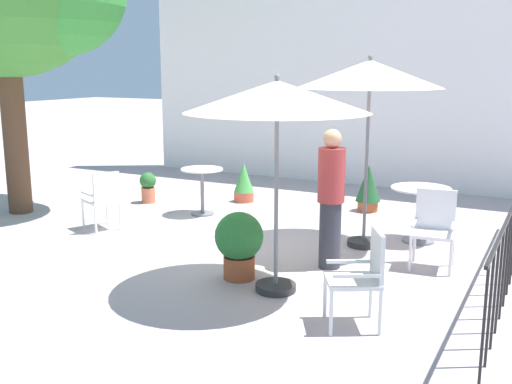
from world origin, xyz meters
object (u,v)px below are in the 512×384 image
object	(u,v)px
potted_plant_3	(368,187)
standing_person	(331,198)
cafe_table_0	(202,183)
patio_chair_1	(103,197)
patio_umbrella_1	(277,99)
potted_plant_0	(148,186)
patio_umbrella_0	(370,76)
potted_plant_1	(244,182)
patio_chair_0	(362,273)
patio_chair_2	(434,224)
potted_plant_2	(239,241)
cafe_table_1	(420,204)

from	to	relation	value
potted_plant_3	standing_person	distance (m)	3.09
cafe_table_0	patio_chair_1	xyz separation A→B (m)	(-0.78, -1.49, -0.02)
patio_umbrella_1	potted_plant_0	bearing A→B (deg)	143.88
patio_umbrella_0	potted_plant_1	world-z (taller)	patio_umbrella_0
patio_umbrella_1	patio_chair_0	bearing A→B (deg)	-22.27
patio_chair_2	potted_plant_3	size ratio (longest dim) A/B	1.20
patio_umbrella_0	potted_plant_3	world-z (taller)	patio_umbrella_0
patio_umbrella_0	potted_plant_0	bearing A→B (deg)	169.51
patio_chair_0	patio_chair_2	size ratio (longest dim) A/B	0.98
patio_chair_0	potted_plant_1	xyz separation A→B (m)	(-3.51, 4.14, -0.17)
cafe_table_0	patio_chair_1	bearing A→B (deg)	-117.50
cafe_table_0	patio_chair_1	world-z (taller)	patio_chair_1
patio_umbrella_1	standing_person	bearing A→B (deg)	76.72
potted_plant_3	patio_chair_0	bearing A→B (deg)	-73.60
patio_chair_1	potted_plant_0	distance (m)	1.88
patio_chair_2	potted_plant_0	bearing A→B (deg)	166.71
potted_plant_2	potted_plant_3	world-z (taller)	potted_plant_3
potted_plant_1	potted_plant_3	distance (m)	2.22
patio_umbrella_1	potted_plant_1	size ratio (longest dim) A/B	3.24
cafe_table_1	patio_chair_0	size ratio (longest dim) A/B	0.87
patio_umbrella_1	standing_person	world-z (taller)	patio_umbrella_1
potted_plant_0	potted_plant_1	xyz separation A→B (m)	(1.47, 0.86, 0.06)
potted_plant_0	cafe_table_0	bearing A→B (deg)	-12.50
patio_chair_2	standing_person	distance (m)	1.29
patio_chair_2	standing_person	size ratio (longest dim) A/B	0.56
potted_plant_0	standing_person	xyz separation A→B (m)	(4.12, -1.83, 0.57)
potted_plant_2	potted_plant_0	bearing A→B (deg)	141.35
potted_plant_0	potted_plant_3	xyz separation A→B (m)	(3.66, 1.19, 0.12)
patio_chair_2	standing_person	world-z (taller)	standing_person
cafe_table_0	potted_plant_1	world-z (taller)	cafe_table_0
patio_umbrella_1	potted_plant_1	bearing A→B (deg)	123.14
potted_plant_1	cafe_table_1	bearing A→B (deg)	-18.15
patio_chair_2	patio_chair_0	bearing A→B (deg)	-96.60
potted_plant_0	patio_chair_1	bearing A→B (deg)	-72.72
patio_umbrella_0	cafe_table_0	world-z (taller)	patio_umbrella_0
potted_plant_2	cafe_table_1	bearing A→B (deg)	58.57
patio_chair_1	standing_person	world-z (taller)	standing_person
patio_umbrella_0	standing_person	world-z (taller)	patio_umbrella_0
patio_chair_2	standing_person	xyz separation A→B (m)	(-1.10, -0.60, 0.33)
patio_umbrella_1	potted_plant_2	xyz separation A→B (m)	(-0.54, 0.16, -1.61)
patio_umbrella_0	standing_person	distance (m)	1.75
patio_umbrella_0	potted_plant_3	xyz separation A→B (m)	(-0.55, 1.97, -1.84)
cafe_table_1	potted_plant_3	bearing A→B (deg)	129.26
cafe_table_0	patio_chair_1	size ratio (longest dim) A/B	0.86
patio_umbrella_0	potted_plant_2	distance (m)	2.76
potted_plant_3	standing_person	bearing A→B (deg)	-81.39
patio_umbrella_0	patio_chair_0	distance (m)	3.14
potted_plant_2	standing_person	distance (m)	1.22
patio_umbrella_1	potted_plant_3	distance (m)	4.35
potted_plant_0	potted_plant_2	bearing A→B (deg)	-38.65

